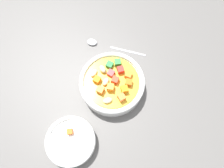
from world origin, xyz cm
name	(u,v)px	position (x,y,z in cm)	size (l,w,h in cm)	color
ground_plane	(112,88)	(0.00, 0.00, -1.00)	(140.00, 140.00, 2.00)	#565451
soup_bowl_main	(112,84)	(0.00, 0.00, 2.77)	(18.44, 18.44, 6.49)	white
spoon	(105,45)	(-0.32, 14.05, 0.45)	(18.23, 8.87, 1.04)	silver
side_bowl_small	(71,141)	(-12.94, -14.25, 1.92)	(13.11, 13.11, 4.31)	white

